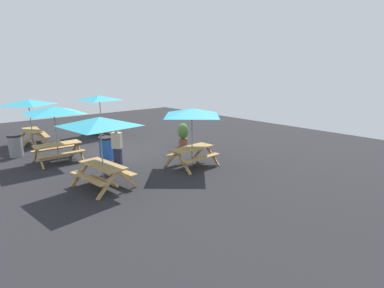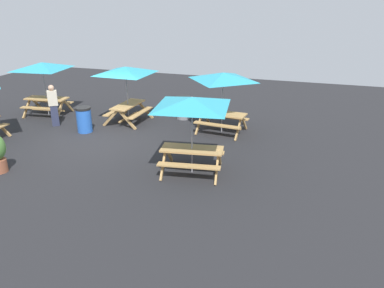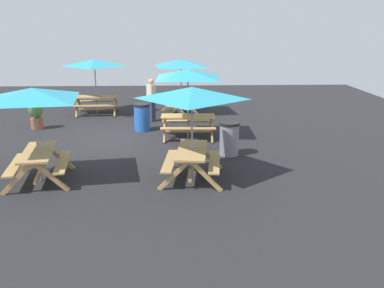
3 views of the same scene
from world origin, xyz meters
The scene contains 10 objects.
ground_plane centered at (0.00, 0.00, 0.00)m, with size 24.99×24.99×0.00m, color #232326.
picnic_table_0 centered at (4.02, 2.13, 1.99)m, with size 2.19×2.19×2.34m.
picnic_table_1 centered at (4.03, -1.61, 1.99)m, with size 2.80×2.80×2.34m.
picnic_table_2 centered at (-4.06, -1.62, 1.99)m, with size 2.10×2.10×2.34m.
picnic_table_3 centered at (-3.80, 1.97, 1.99)m, with size 2.81×2.81×2.34m.
picnic_table_4 centered at (0.05, 2.15, 1.99)m, with size 2.83×2.83×2.34m.
trash_bin_gray centered at (2.05, 3.29, 0.49)m, with size 0.59×0.59×0.98m.
trash_bin_blue centered at (-1.00, 0.52, 0.49)m, with size 0.59×0.59×0.98m.
potted_plant_0 centered at (-1.42, -3.35, 0.64)m, with size 0.54×0.54×1.18m.
person_standing centered at (-2.54, 0.79, 0.89)m, with size 0.42×0.39×1.67m.
Camera 1 is at (-12.57, 5.87, 3.69)m, focal length 28.00 mm.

